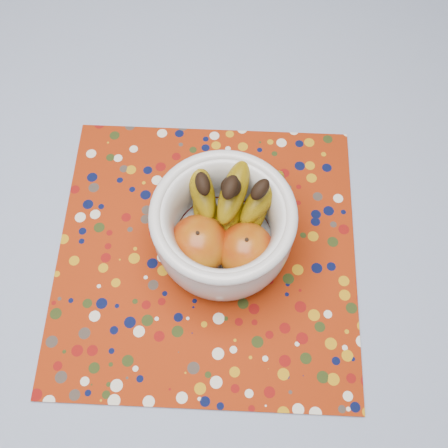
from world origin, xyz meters
name	(u,v)px	position (x,y,z in m)	size (l,w,h in m)	color
table	(153,241)	(0.00, 0.00, 0.67)	(1.20, 1.20, 0.75)	brown
tablecloth	(146,220)	(0.00, 0.00, 0.76)	(1.32, 1.32, 0.01)	slate
placemat	(207,253)	(0.10, -0.04, 0.76)	(0.42, 0.42, 0.00)	maroon
fruit_bowl	(225,224)	(0.12, -0.02, 0.83)	(0.19, 0.19, 0.15)	silver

